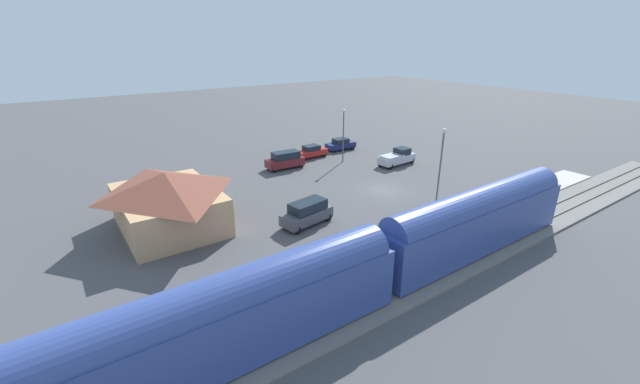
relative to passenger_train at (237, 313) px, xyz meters
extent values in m
plane|color=#4C4C4F|center=(14.00, -23.47, -2.86)|extent=(200.00, 200.00, 0.00)
cube|color=slate|center=(0.00, -23.47, -2.77)|extent=(4.80, 70.00, 0.18)
cube|color=#59544C|center=(-0.72, -23.47, -2.62)|extent=(0.10, 70.00, 0.12)
cube|color=#59544C|center=(0.72, -23.47, -2.62)|extent=(0.10, 70.00, 0.12)
cube|color=#B7B2A8|center=(4.00, -23.47, -2.71)|extent=(3.20, 46.00, 0.30)
cube|color=#33478C|center=(0.00, -19.95, -0.71)|extent=(2.90, 19.15, 3.70)
cube|color=red|center=(1.46, -19.95, -1.01)|extent=(0.04, 17.62, 0.36)
cylinder|color=#33478C|center=(0.00, -19.95, 1.04)|extent=(2.75, 18.38, 2.76)
cube|color=#33478C|center=(0.00, 0.00, -0.71)|extent=(2.90, 19.15, 3.70)
cube|color=red|center=(1.46, 0.00, -1.01)|extent=(0.04, 17.62, 0.36)
cylinder|color=#33478C|center=(0.00, 0.00, 1.04)|extent=(2.75, 18.38, 2.76)
cube|color=tan|center=(18.00, -1.47, -1.14)|extent=(10.15, 7.86, 3.44)
pyramid|color=brown|center=(18.00, -1.47, 1.44)|extent=(10.95, 8.66, 1.72)
cube|color=#4C3323|center=(18.00, -5.43, -1.81)|extent=(1.10, 0.08, 2.10)
cylinder|color=#333338|center=(4.58, -19.78, -2.13)|extent=(0.22, 0.22, 0.85)
cylinder|color=green|center=(4.58, -19.78, -1.40)|extent=(0.36, 0.36, 0.62)
sphere|color=tan|center=(4.58, -19.78, -0.97)|extent=(0.24, 0.24, 0.24)
cube|color=navy|center=(30.11, -29.91, -2.14)|extent=(2.04, 4.58, 0.76)
cube|color=#19232D|center=(30.11, -29.91, -1.44)|extent=(1.72, 2.23, 0.64)
cylinder|color=black|center=(29.38, -28.18, -2.52)|extent=(0.22, 0.68, 0.68)
cylinder|color=black|center=(30.98, -28.25, -2.52)|extent=(0.22, 0.68, 0.68)
cylinder|color=black|center=(29.23, -31.57, -2.52)|extent=(0.22, 0.68, 0.68)
cylinder|color=black|center=(30.83, -31.64, -2.52)|extent=(0.22, 0.68, 0.68)
cube|color=maroon|center=(27.00, -18.44, -2.02)|extent=(2.21, 4.99, 1.00)
cube|color=#19232D|center=(27.00, -18.59, -1.08)|extent=(1.90, 3.51, 0.88)
cylinder|color=black|center=(26.24, -16.50, -2.52)|extent=(0.22, 0.68, 0.68)
cylinder|color=black|center=(27.96, -16.59, -2.52)|extent=(0.22, 0.68, 0.68)
cylinder|color=black|center=(26.05, -20.30, -2.52)|extent=(0.22, 0.68, 0.68)
cylinder|color=black|center=(27.77, -20.39, -2.52)|extent=(0.22, 0.68, 0.68)
cube|color=silver|center=(19.88, -31.39, -2.02)|extent=(2.30, 5.51, 0.92)
cube|color=#19232D|center=(19.94, -32.41, -1.14)|extent=(1.83, 1.83, 0.84)
cylinder|color=black|center=(20.87, -33.48, -2.48)|extent=(0.22, 0.76, 0.76)
cylinder|color=black|center=(19.16, -33.59, -2.48)|extent=(0.22, 0.76, 0.76)
cylinder|color=black|center=(20.60, -29.19, -2.48)|extent=(0.22, 0.76, 0.76)
cylinder|color=black|center=(18.88, -29.30, -2.48)|extent=(0.22, 0.76, 0.76)
cube|color=silver|center=(19.82, -30.44, -1.46)|extent=(2.05, 3.08, 0.20)
cube|color=#47494F|center=(11.54, -11.71, -2.02)|extent=(2.76, 5.16, 1.00)
cube|color=#19232D|center=(11.57, -11.86, -1.08)|extent=(2.28, 3.67, 0.88)
cylinder|color=black|center=(10.37, -9.99, -2.52)|extent=(0.22, 0.68, 0.68)
cylinder|color=black|center=(12.07, -9.70, -2.52)|extent=(0.22, 0.68, 0.68)
cylinder|color=black|center=(11.02, -13.73, -2.52)|extent=(0.22, 0.68, 0.68)
cylinder|color=black|center=(12.71, -13.44, -2.52)|extent=(0.22, 0.68, 0.68)
cube|color=red|center=(29.25, -24.07, -2.14)|extent=(2.04, 4.58, 0.76)
cube|color=#19232D|center=(29.25, -24.07, -1.44)|extent=(1.71, 2.23, 0.64)
cylinder|color=black|center=(28.38, -22.40, -2.52)|extent=(0.22, 0.68, 0.68)
cylinder|color=black|center=(29.97, -22.33, -2.52)|extent=(0.22, 0.68, 0.68)
cylinder|color=black|center=(28.53, -25.80, -2.52)|extent=(0.22, 0.68, 0.68)
cylinder|color=black|center=(30.12, -25.73, -2.52)|extent=(0.22, 0.68, 0.68)
cylinder|color=#515156|center=(6.80, -23.61, 1.06)|extent=(0.16, 0.16, 7.83)
sphere|color=#EAE5C6|center=(6.80, -23.61, 5.15)|extent=(0.44, 0.44, 0.44)
cylinder|color=#515156|center=(25.11, -26.44, 0.51)|extent=(0.16, 0.16, 6.73)
sphere|color=#EAE5C6|center=(25.11, -26.44, 4.06)|extent=(0.44, 0.44, 0.44)
camera|label=1|loc=(-16.01, 6.05, 13.09)|focal=22.41mm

